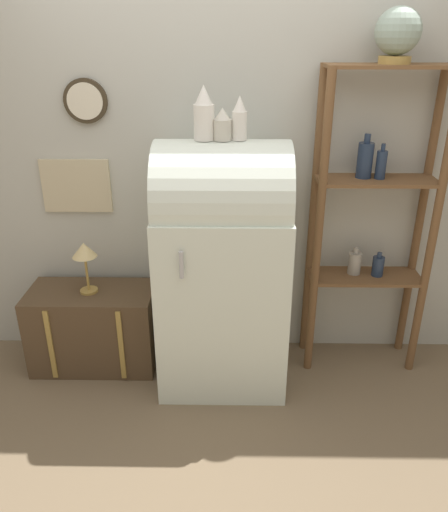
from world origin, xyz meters
name	(u,v)px	position (x,y,z in m)	size (l,w,h in m)	color
ground_plane	(222,393)	(0.00, 0.00, 0.00)	(12.00, 12.00, 0.00)	#7A664C
wall_back	(223,154)	(-0.01, 0.57, 1.35)	(7.00, 0.09, 2.70)	#B7B7AD
refrigerator	(223,264)	(0.00, 0.22, 0.78)	(0.75, 0.69, 1.51)	silver
suitcase_trunk	(94,328)	(-0.84, 0.31, 0.27)	(0.79, 0.41, 0.54)	brown
shelf_unit	(372,211)	(0.89, 0.39, 1.05)	(0.72, 0.28, 1.88)	brown
globe	(398,33)	(0.90, 0.38, 2.02)	(0.24, 0.24, 0.28)	#AD8942
vase_left	(204,115)	(-0.10, 0.22, 1.64)	(0.11, 0.11, 0.28)	white
vase_center	(223,125)	(0.00, 0.22, 1.58)	(0.10, 0.10, 0.17)	beige
vase_right	(240,120)	(0.09, 0.22, 1.61)	(0.08, 0.08, 0.23)	white
desk_lamp	(85,254)	(-0.84, 0.31, 0.80)	(0.15, 0.15, 0.33)	#AD8942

